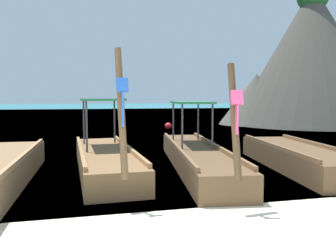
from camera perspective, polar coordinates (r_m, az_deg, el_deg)
The scene contains 6 objects.
sea_water at distance 65.63m, azimuth -12.14°, elevation 2.82°, with size 120.00×120.00×0.00m, color teal.
longtail_boat_blue_ribbon at distance 9.19m, azimuth -10.28°, elevation -5.21°, with size 1.50×6.28×2.80m.
longtail_boat_pink_ribbon at distance 9.49m, azimuth 4.61°, elevation -4.87°, with size 2.09×7.29×2.49m.
longtail_boat_orange_ribbon at distance 9.96m, azimuth 20.41°, elevation -4.86°, with size 2.14×5.59×2.54m.
karst_rock at distance 27.05m, azimuth 21.73°, elevation 10.18°, with size 11.76×10.96×10.15m.
mooring_buoy_near at distance 20.95m, azimuth 0.03°, elevation -0.02°, with size 0.41×0.41×0.41m.
Camera 1 is at (-1.85, -3.36, 1.89)m, focal length 37.25 mm.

